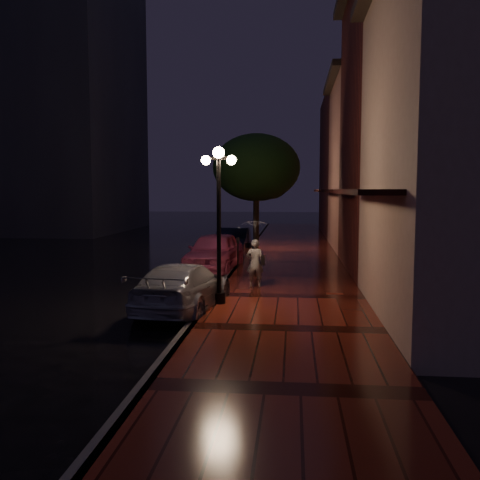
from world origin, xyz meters
The scene contains 14 objects.
ground centered at (0.00, 0.00, 0.00)m, with size 120.00×120.00×0.00m, color black.
sidewalk centered at (2.25, 0.00, 0.07)m, with size 4.50×60.00×0.15m, color #46150C.
curb centered at (0.00, 0.00, 0.07)m, with size 0.25×60.00×0.15m, color #595451.
storefront_mid centered at (7.00, 2.00, 5.50)m, with size 5.00×8.00×11.00m, color #511914.
storefront_far centered at (7.00, 10.00, 4.50)m, with size 5.00×8.00×9.00m, color #8C5951.
storefront_extra centered at (7.00, 20.00, 5.00)m, with size 5.00×12.00×10.00m, color #511914.
streetlamp_near centered at (0.35, -5.00, 2.60)m, with size 0.96×0.36×4.31m.
streetlamp_far centered at (0.35, 9.00, 2.60)m, with size 0.96×0.36×4.31m.
street_tree centered at (0.61, 5.99, 4.24)m, with size 4.16×4.16×5.80m.
pink_car centered at (-0.81, 1.85, 0.79)m, with size 1.85×4.61×1.57m, color pink.
navy_car centered at (-0.60, 6.60, 0.71)m, with size 1.50×4.29×1.42m, color black.
silver_car centered at (-0.60, -5.36, 0.66)m, with size 1.84×4.53×1.31m, color #9B9AA1.
woman_with_umbrella centered at (1.16, -2.38, 1.59)m, with size 0.91×0.93×2.19m.
parking_meter centered at (0.15, 1.89, 0.89)m, with size 0.13×0.11×1.22m.
Camera 1 is at (2.40, -19.51, 3.30)m, focal length 40.00 mm.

